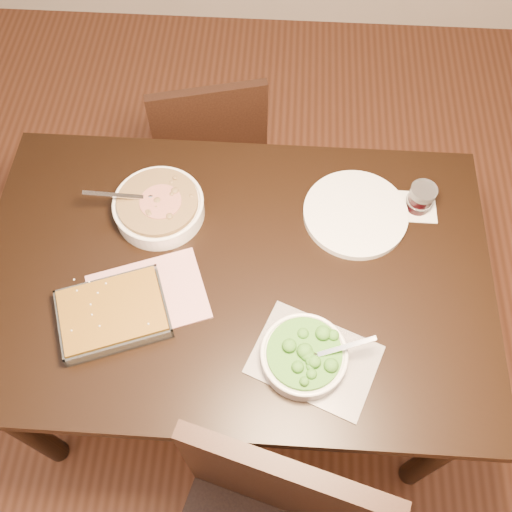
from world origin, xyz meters
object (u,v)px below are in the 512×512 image
stew_bowl (159,206)px  dinner_plate (355,214)px  wine_tumbler (421,198)px  baking_dish (113,314)px  table (235,286)px  chair_far (210,143)px  broccoli_bowl (304,356)px

stew_bowl → dinner_plate: (0.56, 0.03, -0.02)m
stew_bowl → dinner_plate: size_ratio=0.96×
wine_tumbler → baking_dish: bearing=-153.8°
table → chair_far: (-0.16, 0.69, -0.19)m
table → stew_bowl: size_ratio=4.91×
stew_bowl → chair_far: (0.07, 0.51, -0.32)m
stew_bowl → chair_far: 0.61m
table → wine_tumbler: size_ratio=16.53×
broccoli_bowl → baking_dish: (-0.49, 0.08, -0.01)m
table → chair_far: bearing=102.8°
broccoli_bowl → dinner_plate: size_ratio=0.81×
stew_bowl → baking_dish: 0.34m
table → baking_dish: baking_dish is taller
table → dinner_plate: bearing=31.0°
table → stew_bowl: 0.31m
stew_bowl → chair_far: size_ratio=0.34×
baking_dish → wine_tumbler: 0.90m
baking_dish → wine_tumbler: bearing=5.6°
table → stew_bowl: bearing=142.3°
baking_dish → wine_tumbler: (0.81, 0.40, 0.02)m
dinner_plate → chair_far: bearing=135.1°
baking_dish → wine_tumbler: size_ratio=3.84×
stew_bowl → broccoli_bowl: stew_bowl is taller
baking_dish → chair_far: chair_far is taller
table → dinner_plate: dinner_plate is taller
table → baking_dish: (-0.30, -0.16, 0.12)m
table → baking_dish: size_ratio=4.30×
broccoli_bowl → dinner_plate: bearing=72.4°
table → stew_bowl: stew_bowl is taller
broccoli_bowl → wine_tumbler: bearing=56.4°
stew_bowl → chair_far: bearing=82.4°
baking_dish → dinner_plate: baking_dish is taller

